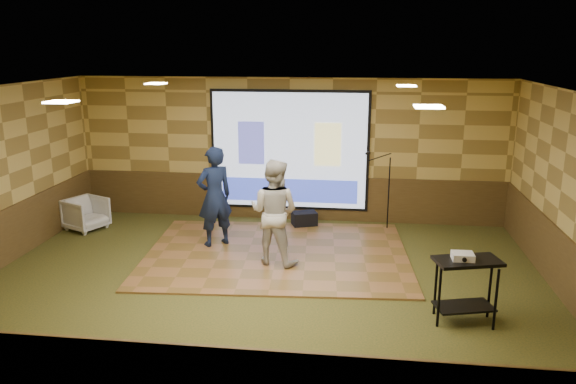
# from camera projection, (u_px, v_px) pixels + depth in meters

# --- Properties ---
(ground) EXTENTS (9.00, 9.00, 0.00)m
(ground) POSITION_uv_depth(u_px,v_px,m) (262.00, 285.00, 8.78)
(ground) COLOR #2C391A
(ground) RESTS_ON ground
(room_shell) EXTENTS (9.04, 7.04, 3.02)m
(room_shell) POSITION_uv_depth(u_px,v_px,m) (260.00, 153.00, 8.25)
(room_shell) COLOR tan
(room_shell) RESTS_ON ground
(wainscot_back) EXTENTS (9.00, 0.04, 0.95)m
(wainscot_back) POSITION_uv_depth(u_px,v_px,m) (290.00, 197.00, 12.00)
(wainscot_back) COLOR #493418
(wainscot_back) RESTS_ON ground
(wainscot_right) EXTENTS (0.04, 7.00, 0.95)m
(wainscot_right) POSITION_uv_depth(u_px,v_px,m) (567.00, 271.00, 8.12)
(wainscot_right) COLOR #493418
(wainscot_right) RESTS_ON ground
(projector_screen) EXTENTS (3.32, 0.06, 2.52)m
(projector_screen) POSITION_uv_depth(u_px,v_px,m) (289.00, 152.00, 11.70)
(projector_screen) COLOR black
(projector_screen) RESTS_ON room_shell
(downlight_nw) EXTENTS (0.32, 0.32, 0.02)m
(downlight_nw) POSITION_uv_depth(u_px,v_px,m) (156.00, 83.00, 10.02)
(downlight_nw) COLOR #FAE1BB
(downlight_nw) RESTS_ON room_shell
(downlight_ne) EXTENTS (0.32, 0.32, 0.02)m
(downlight_ne) POSITION_uv_depth(u_px,v_px,m) (406.00, 86.00, 9.48)
(downlight_ne) COLOR #FAE1BB
(downlight_ne) RESTS_ON room_shell
(downlight_sw) EXTENTS (0.32, 0.32, 0.02)m
(downlight_sw) POSITION_uv_depth(u_px,v_px,m) (61.00, 102.00, 6.85)
(downlight_sw) COLOR #FAE1BB
(downlight_sw) RESTS_ON room_shell
(downlight_se) EXTENTS (0.32, 0.32, 0.02)m
(downlight_se) POSITION_uv_depth(u_px,v_px,m) (429.00, 107.00, 6.32)
(downlight_se) COLOR #FAE1BB
(downlight_se) RESTS_ON room_shell
(dance_floor) EXTENTS (4.86, 3.83, 0.03)m
(dance_floor) POSITION_uv_depth(u_px,v_px,m) (277.00, 254.00, 10.05)
(dance_floor) COLOR #8E5E34
(dance_floor) RESTS_ON ground
(player_left) EXTENTS (0.80, 0.76, 1.85)m
(player_left) POSITION_uv_depth(u_px,v_px,m) (215.00, 196.00, 10.24)
(player_left) COLOR #121D3A
(player_left) RESTS_ON dance_floor
(player_right) EXTENTS (1.03, 0.90, 1.79)m
(player_right) POSITION_uv_depth(u_px,v_px,m) (274.00, 212.00, 9.39)
(player_right) COLOR beige
(player_right) RESTS_ON dance_floor
(av_table) EXTENTS (0.86, 0.45, 0.90)m
(av_table) POSITION_uv_depth(u_px,v_px,m) (466.00, 279.00, 7.47)
(av_table) COLOR black
(av_table) RESTS_ON ground
(projector) EXTENTS (0.28, 0.24, 0.09)m
(projector) POSITION_uv_depth(u_px,v_px,m) (463.00, 256.00, 7.38)
(projector) COLOR white
(projector) RESTS_ON av_table
(mic_stand) EXTENTS (0.63, 0.26, 1.61)m
(mic_stand) POSITION_uv_depth(u_px,v_px,m) (385.00, 206.00, 11.30)
(mic_stand) COLOR black
(mic_stand) RESTS_ON ground
(banquet_chair) EXTENTS (0.95, 0.94, 0.66)m
(banquet_chair) POSITION_uv_depth(u_px,v_px,m) (86.00, 214.00, 11.34)
(banquet_chair) COLOR gray
(banquet_chair) RESTS_ON ground
(duffel_bag) EXTENTS (0.57, 0.48, 0.31)m
(duffel_bag) POSITION_uv_depth(u_px,v_px,m) (304.00, 219.00, 11.57)
(duffel_bag) COLOR black
(duffel_bag) RESTS_ON ground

